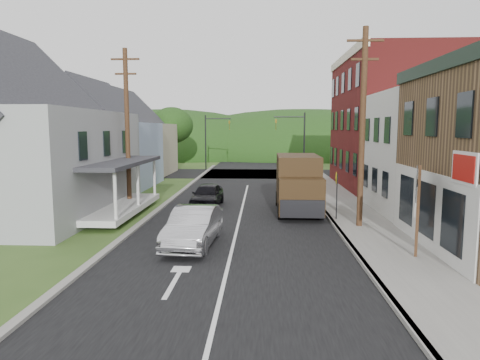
# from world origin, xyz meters

# --- Properties ---
(ground) EXTENTS (120.00, 120.00, 0.00)m
(ground) POSITION_xyz_m (0.00, 0.00, 0.00)
(ground) COLOR #2D4719
(ground) RESTS_ON ground
(road) EXTENTS (9.00, 90.00, 0.02)m
(road) POSITION_xyz_m (0.00, 10.00, 0.00)
(road) COLOR black
(road) RESTS_ON ground
(cross_road) EXTENTS (60.00, 9.00, 0.02)m
(cross_road) POSITION_xyz_m (0.00, 27.00, 0.00)
(cross_road) COLOR black
(cross_road) RESTS_ON ground
(sidewalk_right) EXTENTS (2.80, 55.00, 0.15)m
(sidewalk_right) POSITION_xyz_m (5.90, 8.00, 0.07)
(sidewalk_right) COLOR slate
(sidewalk_right) RESTS_ON ground
(curb_right) EXTENTS (0.20, 55.00, 0.15)m
(curb_right) POSITION_xyz_m (4.55, 8.00, 0.07)
(curb_right) COLOR slate
(curb_right) RESTS_ON ground
(curb_left) EXTENTS (0.30, 55.00, 0.12)m
(curb_left) POSITION_xyz_m (-4.65, 8.00, 0.06)
(curb_left) COLOR slate
(curb_left) RESTS_ON ground
(storefront_white) EXTENTS (8.00, 7.00, 6.50)m
(storefront_white) POSITION_xyz_m (11.30, 7.50, 3.25)
(storefront_white) COLOR silver
(storefront_white) RESTS_ON ground
(storefront_red) EXTENTS (8.00, 12.00, 10.00)m
(storefront_red) POSITION_xyz_m (11.30, 17.00, 5.00)
(storefront_red) COLOR maroon
(storefront_red) RESTS_ON ground
(house_gray) EXTENTS (10.20, 12.24, 8.35)m
(house_gray) POSITION_xyz_m (-12.00, 6.00, 4.23)
(house_gray) COLOR gray
(house_gray) RESTS_ON ground
(house_blue) EXTENTS (7.14, 8.16, 7.28)m
(house_blue) POSITION_xyz_m (-11.00, 17.00, 3.69)
(house_blue) COLOR #97A9CE
(house_blue) RESTS_ON ground
(house_cream) EXTENTS (7.14, 8.16, 7.28)m
(house_cream) POSITION_xyz_m (-11.50, 26.00, 3.69)
(house_cream) COLOR #B5AC8C
(house_cream) RESTS_ON ground
(utility_pole_right) EXTENTS (1.60, 0.26, 9.00)m
(utility_pole_right) POSITION_xyz_m (5.60, 3.50, 4.66)
(utility_pole_right) COLOR #472D19
(utility_pole_right) RESTS_ON ground
(utility_pole_left) EXTENTS (1.60, 0.26, 9.00)m
(utility_pole_left) POSITION_xyz_m (-6.50, 8.00, 4.66)
(utility_pole_left) COLOR #472D19
(utility_pole_left) RESTS_ON ground
(traffic_signal_right) EXTENTS (2.87, 0.20, 6.00)m
(traffic_signal_right) POSITION_xyz_m (4.30, 23.50, 3.76)
(traffic_signal_right) COLOR black
(traffic_signal_right) RESTS_ON ground
(traffic_signal_left) EXTENTS (2.87, 0.20, 6.00)m
(traffic_signal_left) POSITION_xyz_m (-4.30, 30.50, 3.76)
(traffic_signal_left) COLOR black
(traffic_signal_left) RESTS_ON ground
(tree_left_c) EXTENTS (5.80, 5.80, 8.41)m
(tree_left_c) POSITION_xyz_m (-19.00, 20.00, 5.94)
(tree_left_c) COLOR #382616
(tree_left_c) RESTS_ON ground
(tree_left_d) EXTENTS (4.80, 4.80, 6.94)m
(tree_left_d) POSITION_xyz_m (-9.00, 32.00, 4.88)
(tree_left_d) COLOR #382616
(tree_left_d) RESTS_ON ground
(forested_ridge) EXTENTS (90.00, 30.00, 16.00)m
(forested_ridge) POSITION_xyz_m (0.00, 55.00, 0.00)
(forested_ridge) COLOR black
(forested_ridge) RESTS_ON ground
(silver_sedan) EXTENTS (1.91, 4.68, 1.51)m
(silver_sedan) POSITION_xyz_m (-1.54, 0.26, 0.75)
(silver_sedan) COLOR silver
(silver_sedan) RESTS_ON ground
(dark_sedan) EXTENTS (1.80, 4.05, 1.35)m
(dark_sedan) POSITION_xyz_m (-2.08, 8.68, 0.68)
(dark_sedan) COLOR black
(dark_sedan) RESTS_ON ground
(delivery_van) EXTENTS (2.37, 5.59, 3.11)m
(delivery_van) POSITION_xyz_m (3.11, 7.23, 1.57)
(delivery_van) COLOR black
(delivery_van) RESTS_ON ground
(route_sign_cluster) EXTENTS (0.68, 1.74, 3.19)m
(route_sign_cluster) POSITION_xyz_m (6.45, -1.20, 2.22)
(route_sign_cluster) COLOR #472D19
(route_sign_cluster) RESTS_ON sidewalk_right
(warning_sign) EXTENTS (0.18, 0.64, 2.36)m
(warning_sign) POSITION_xyz_m (4.78, 4.92, 1.66)
(warning_sign) COLOR black
(warning_sign) RESTS_ON sidewalk_right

